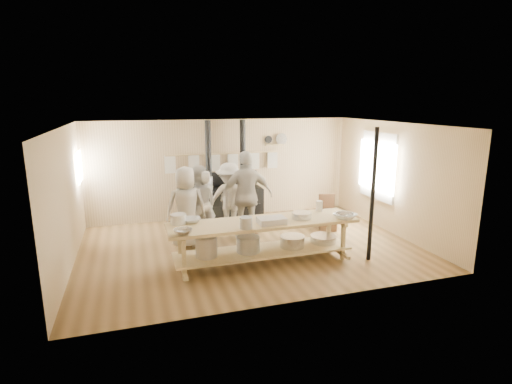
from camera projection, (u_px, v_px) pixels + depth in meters
ground at (250, 247)px, 8.57m from camera, size 7.00×7.00×0.00m
room_shell at (250, 173)px, 8.20m from camera, size 7.00×7.00×7.00m
window_right at (378, 166)px, 9.80m from camera, size 0.09×1.50×1.65m
left_opening at (79, 167)px, 9.06m from camera, size 0.00×0.90×0.90m
stove at (227, 201)px, 10.42m from camera, size 1.90×0.75×2.60m
towel_rail at (224, 160)px, 10.45m from camera, size 3.00×0.04×0.47m
back_wall_shelf at (276, 141)px, 10.81m from camera, size 0.63×0.14×0.32m
prep_table at (263, 238)px, 7.61m from camera, size 3.60×0.90×0.85m
support_post at (373, 196)px, 7.61m from camera, size 0.08×0.08×2.60m
cook_far_left at (204, 206)px, 8.84m from camera, size 0.67×0.53×1.59m
cook_left at (198, 203)px, 8.85m from camera, size 0.87×0.70×1.70m
cook_center at (186, 207)px, 8.43m from camera, size 0.86×0.57×1.74m
cook_right at (247, 196)px, 8.85m from camera, size 1.20×0.54×2.01m
cook_by_window at (230, 199)px, 9.24m from camera, size 1.24×0.98×1.69m
chair at (327, 219)px, 9.71m from camera, size 0.49×0.49×0.85m
bowl_white_a at (192, 220)px, 7.46m from camera, size 0.35×0.35×0.08m
bowl_steel_a at (183, 232)px, 6.77m from camera, size 0.41×0.41×0.10m
bowl_white_b at (345, 216)px, 7.67m from camera, size 0.56×0.56×0.10m
bowl_steel_b at (345, 216)px, 7.67m from camera, size 0.49×0.49×0.11m
roasting_pan at (272, 220)px, 7.39m from camera, size 0.51×0.34×0.11m
mixing_bowl_large at (302, 215)px, 7.69m from camera, size 0.46×0.46×0.12m
bucket_galv at (246, 223)px, 7.08m from camera, size 0.29×0.29×0.21m
deep_bowl_enamel at (178, 219)px, 7.35m from camera, size 0.30×0.30×0.18m
pitcher at (319, 206)px, 8.21m from camera, size 0.15×0.15×0.21m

